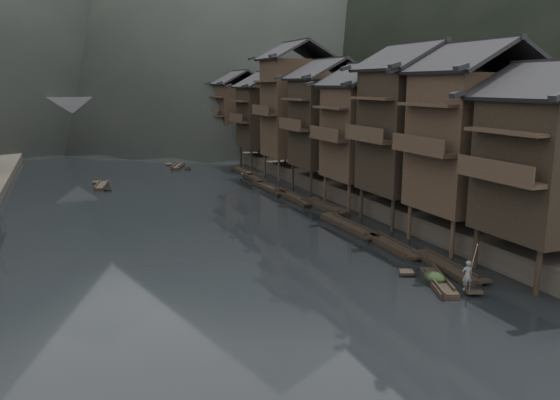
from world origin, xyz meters
TOP-DOWN VIEW (x-y plane):
  - water at (0.00, 0.00)m, footprint 300.00×300.00m
  - right_bank at (35.00, 40.00)m, footprint 40.00×200.00m
  - stilt_houses at (17.28, 19.28)m, footprint 9.00×67.60m
  - moored_sampans at (11.90, 15.01)m, footprint 3.12×46.79m
  - midriver_boats at (1.75, 45.25)m, footprint 13.04×34.15m
  - stone_bridge at (-0.00, 72.00)m, footprint 40.00×6.00m
  - hero_sampan at (10.26, -7.22)m, footprint 2.54×4.82m
  - cargo_heap at (10.18, -7.01)m, footprint 1.07×1.40m
  - boatman at (10.88, -8.80)m, footprint 0.69×0.53m
  - bamboo_pole at (11.08, -8.80)m, footprint 1.12×1.96m

SIDE VIEW (x-z plane):
  - water at x=0.00m, z-range 0.00..0.00m
  - midriver_boats at x=1.75m, z-range -0.02..0.43m
  - moored_sampans at x=11.90m, z-range -0.03..0.44m
  - hero_sampan at x=10.26m, z-range -0.01..0.42m
  - cargo_heap at x=10.18m, z-range 0.43..1.08m
  - right_bank at x=35.00m, z-range 0.00..1.80m
  - boatman at x=10.88m, z-range 0.43..2.11m
  - bamboo_pole at x=11.08m, z-range 2.11..5.72m
  - stone_bridge at x=0.00m, z-range 0.61..9.61m
  - stilt_houses at x=17.28m, z-range 0.60..17.01m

